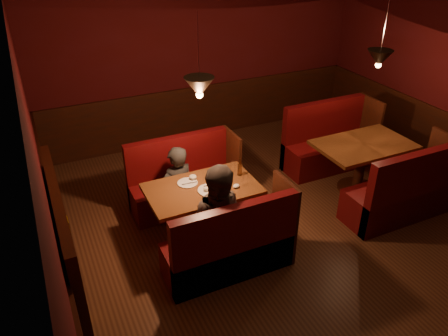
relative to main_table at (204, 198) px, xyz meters
name	(u,v)px	position (x,y,z in m)	size (l,w,h in m)	color
room	(295,172)	(0.94, -0.60, 0.48)	(6.02, 7.02, 2.92)	#4C291A
main_table	(204,198)	(0.00, 0.00, 0.00)	(1.39, 0.84, 0.97)	#4D2512
main_bench_far	(184,185)	(0.02, 0.79, -0.24)	(1.53, 0.55, 1.04)	#500B08
main_bench_near	(232,250)	(0.02, -0.79, -0.24)	(1.53, 0.55, 1.04)	#500B08
second_table	(362,156)	(2.58, 0.04, 0.01)	(1.40, 0.90, 0.79)	#4D2512
second_bench_far	(328,146)	(2.61, 0.88, -0.22)	(1.55, 0.58, 1.11)	#500B08
second_bench_near	(402,196)	(2.61, -0.80, -0.22)	(1.55, 0.58, 1.11)	#500B08
diner_a	(176,172)	(-0.16, 0.55, 0.14)	(0.52, 0.34, 1.43)	#242424
diner_b	(224,206)	(0.00, -0.60, 0.26)	(0.81, 0.63, 1.67)	#39302D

